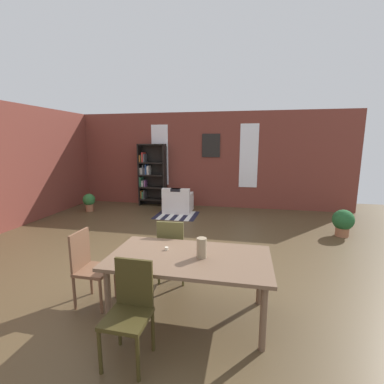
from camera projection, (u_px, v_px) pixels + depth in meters
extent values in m
plane|color=brown|center=(159.00, 268.00, 4.44)|extent=(11.73, 11.73, 0.00)
cube|color=brown|center=(203.00, 160.00, 8.58)|extent=(9.09, 0.12, 2.97)
cube|color=white|center=(160.00, 155.00, 8.76)|extent=(0.55, 0.02, 1.93)
cube|color=white|center=(249.00, 156.00, 8.21)|extent=(0.55, 0.02, 1.93)
cube|color=brown|center=(189.00, 258.00, 3.11)|extent=(1.85, 1.01, 0.04)
cylinder|color=brown|center=(108.00, 299.00, 2.95)|extent=(0.07, 0.07, 0.71)
cylinder|color=brown|center=(263.00, 318.00, 2.63)|extent=(0.07, 0.07, 0.71)
cylinder|color=brown|center=(137.00, 266.00, 3.73)|extent=(0.07, 0.07, 0.71)
cylinder|color=brown|center=(260.00, 278.00, 3.41)|extent=(0.07, 0.07, 0.71)
cylinder|color=#998466|center=(202.00, 248.00, 3.06)|extent=(0.11, 0.11, 0.23)
cylinder|color=silver|center=(167.00, 249.00, 3.29)|extent=(0.04, 0.04, 0.04)
cube|color=#372F13|center=(127.00, 319.00, 2.47)|extent=(0.41, 0.41, 0.04)
cube|color=#372F13|center=(134.00, 283.00, 2.60)|extent=(0.38, 0.04, 0.50)
cylinder|color=#372F13|center=(100.00, 352.00, 2.38)|extent=(0.04, 0.04, 0.43)
cylinder|color=#372F13|center=(138.00, 359.00, 2.30)|extent=(0.04, 0.04, 0.43)
cylinder|color=#372F13|center=(119.00, 326.00, 2.73)|extent=(0.04, 0.04, 0.43)
cylinder|color=#372F13|center=(153.00, 331.00, 2.65)|extent=(0.04, 0.04, 0.43)
cube|color=brown|center=(173.00, 251.00, 4.02)|extent=(0.42, 0.42, 0.04)
cube|color=brown|center=(170.00, 239.00, 3.79)|extent=(0.38, 0.05, 0.50)
cylinder|color=brown|center=(187.00, 261.00, 4.21)|extent=(0.04, 0.04, 0.43)
cylinder|color=brown|center=(165.00, 260.00, 4.26)|extent=(0.04, 0.04, 0.43)
cylinder|color=brown|center=(183.00, 272.00, 3.86)|extent=(0.04, 0.04, 0.43)
cylinder|color=brown|center=(159.00, 270.00, 3.91)|extent=(0.04, 0.04, 0.43)
cube|color=brown|center=(95.00, 270.00, 3.40)|extent=(0.41, 0.41, 0.04)
cube|color=brown|center=(80.00, 250.00, 3.40)|extent=(0.04, 0.38, 0.50)
cylinder|color=brown|center=(101.00, 297.00, 3.24)|extent=(0.04, 0.04, 0.43)
cylinder|color=brown|center=(115.00, 282.00, 3.58)|extent=(0.04, 0.04, 0.43)
cylinder|color=brown|center=(74.00, 293.00, 3.31)|extent=(0.04, 0.04, 0.43)
cylinder|color=brown|center=(91.00, 279.00, 3.66)|extent=(0.04, 0.04, 0.43)
cube|color=black|center=(140.00, 175.00, 8.80)|extent=(0.04, 0.34, 1.99)
cube|color=black|center=(165.00, 175.00, 8.63)|extent=(0.04, 0.34, 1.99)
cube|color=black|center=(154.00, 175.00, 8.87)|extent=(0.88, 0.01, 1.99)
cube|color=black|center=(153.00, 199.00, 8.86)|extent=(0.84, 0.34, 0.04)
cube|color=orange|center=(142.00, 194.00, 8.91)|extent=(0.04, 0.18, 0.26)
cube|color=#33724C|center=(144.00, 195.00, 8.90)|extent=(0.05, 0.23, 0.23)
cube|color=#4C4C51|center=(145.00, 194.00, 8.88)|extent=(0.03, 0.28, 0.28)
cube|color=black|center=(153.00, 187.00, 8.79)|extent=(0.84, 0.34, 0.04)
cube|color=#33724C|center=(141.00, 182.00, 8.83)|extent=(0.04, 0.27, 0.31)
cube|color=white|center=(143.00, 183.00, 8.83)|extent=(0.04, 0.21, 0.19)
cube|color=#4C4C51|center=(145.00, 183.00, 8.82)|extent=(0.04, 0.19, 0.22)
cube|color=#8C4C8C|center=(146.00, 183.00, 8.81)|extent=(0.03, 0.22, 0.20)
cube|color=black|center=(152.00, 175.00, 8.71)|extent=(0.84, 0.34, 0.04)
cube|color=white|center=(141.00, 171.00, 8.77)|extent=(0.04, 0.18, 0.21)
cube|color=white|center=(143.00, 171.00, 8.76)|extent=(0.04, 0.19, 0.21)
cube|color=#4C4C51|center=(144.00, 170.00, 8.74)|extent=(0.03, 0.26, 0.30)
cube|color=#4C4C51|center=(145.00, 171.00, 8.74)|extent=(0.04, 0.20, 0.22)
cube|color=#284C8C|center=(147.00, 169.00, 8.72)|extent=(0.04, 0.22, 0.33)
cube|color=white|center=(148.00, 170.00, 8.71)|extent=(0.03, 0.19, 0.27)
cube|color=white|center=(149.00, 170.00, 8.70)|extent=(0.03, 0.25, 0.29)
cube|color=black|center=(152.00, 163.00, 8.64)|extent=(0.84, 0.34, 0.04)
cube|color=orange|center=(141.00, 159.00, 8.69)|extent=(0.04, 0.22, 0.21)
cube|color=#33724C|center=(142.00, 158.00, 8.68)|extent=(0.03, 0.18, 0.24)
cube|color=#B22D28|center=(144.00, 157.00, 8.67)|extent=(0.05, 0.28, 0.31)
cube|color=#4C4C51|center=(145.00, 158.00, 8.66)|extent=(0.04, 0.28, 0.26)
cube|color=black|center=(152.00, 145.00, 8.54)|extent=(0.84, 0.34, 0.04)
cube|color=white|center=(178.00, 205.00, 8.05)|extent=(0.83, 0.83, 0.40)
cube|color=white|center=(176.00, 195.00, 7.67)|extent=(0.81, 0.19, 0.35)
cube|color=white|center=(190.00, 196.00, 7.95)|extent=(0.15, 0.72, 0.15)
cube|color=white|center=(167.00, 196.00, 8.05)|extent=(0.15, 0.72, 0.15)
cube|color=black|center=(176.00, 190.00, 7.65)|extent=(0.29, 0.18, 0.08)
cylinder|color=#9E6042|center=(342.00, 232.00, 5.95)|extent=(0.28, 0.28, 0.19)
sphere|color=#235B2D|center=(343.00, 220.00, 5.90)|extent=(0.45, 0.45, 0.45)
cylinder|color=#9E6042|center=(90.00, 208.00, 8.10)|extent=(0.22, 0.22, 0.21)
sphere|color=#2D6B33|center=(89.00, 200.00, 8.06)|extent=(0.36, 0.36, 0.36)
cube|color=#1E1E33|center=(159.00, 214.00, 7.75)|extent=(0.13, 1.04, 0.01)
cube|color=white|center=(163.00, 214.00, 7.73)|extent=(0.13, 1.04, 0.01)
cube|color=#1E1E33|center=(168.00, 215.00, 7.70)|extent=(0.13, 1.04, 0.01)
cube|color=white|center=(172.00, 215.00, 7.68)|extent=(0.13, 1.04, 0.01)
cube|color=#1E1E33|center=(177.00, 215.00, 7.65)|extent=(0.13, 1.04, 0.01)
cube|color=white|center=(181.00, 215.00, 7.63)|extent=(0.13, 1.04, 0.01)
cube|color=#1E1E33|center=(185.00, 216.00, 7.60)|extent=(0.13, 1.04, 0.01)
cube|color=white|center=(190.00, 216.00, 7.58)|extent=(0.13, 1.04, 0.01)
cube|color=#1E1E33|center=(195.00, 216.00, 7.55)|extent=(0.13, 1.04, 0.01)
cube|color=black|center=(211.00, 146.00, 8.37)|extent=(0.56, 0.03, 0.72)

